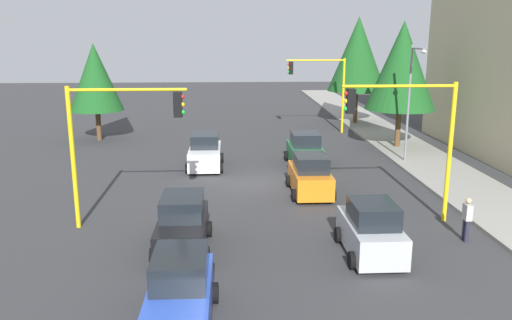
{
  "coord_description": "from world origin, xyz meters",
  "views": [
    {
      "loc": [
        25.89,
        -1.36,
        7.51
      ],
      "look_at": [
        -0.15,
        -0.03,
        1.2
      ],
      "focal_mm": 36.19,
      "sensor_mm": 36.0,
      "label": 1
    }
  ],
  "objects_px": {
    "tree_opposite_side": "(95,77)",
    "car_orange": "(310,176)",
    "street_lamp_curbside": "(412,91)",
    "tree_roadside_mid": "(402,66)",
    "traffic_signal_near_left": "(408,125)",
    "car_black": "(183,226)",
    "tree_roadside_far": "(358,54)",
    "car_blue": "(180,294)",
    "traffic_signal_near_right": "(118,129)",
    "car_white": "(205,152)",
    "car_green": "(305,150)",
    "car_silver": "(371,231)",
    "pedestrian_crossing": "(467,218)",
    "traffic_signal_far_left": "(321,81)"
  },
  "relations": [
    {
      "from": "traffic_signal_near_right",
      "to": "tree_opposite_side",
      "type": "distance_m",
      "value": 18.77
    },
    {
      "from": "traffic_signal_near_right",
      "to": "car_black",
      "type": "distance_m",
      "value": 4.72
    },
    {
      "from": "traffic_signal_near_left",
      "to": "car_green",
      "type": "relative_size",
      "value": 1.57
    },
    {
      "from": "car_orange",
      "to": "car_silver",
      "type": "xyz_separation_m",
      "value": [
        7.27,
        1.02,
        -0.0
      ]
    },
    {
      "from": "tree_roadside_far",
      "to": "car_green",
      "type": "relative_size",
      "value": 2.48
    },
    {
      "from": "car_black",
      "to": "car_white",
      "type": "distance_m",
      "value": 11.83
    },
    {
      "from": "traffic_signal_near_left",
      "to": "street_lamp_curbside",
      "type": "xyz_separation_m",
      "value": [
        -9.61,
        3.49,
        0.29
      ]
    },
    {
      "from": "car_white",
      "to": "traffic_signal_near_right",
      "type": "bearing_deg",
      "value": -16.95
    },
    {
      "from": "traffic_signal_near_left",
      "to": "car_white",
      "type": "bearing_deg",
      "value": -137.76
    },
    {
      "from": "traffic_signal_near_left",
      "to": "street_lamp_curbside",
      "type": "height_order",
      "value": "street_lamp_curbside"
    },
    {
      "from": "street_lamp_curbside",
      "to": "car_black",
      "type": "height_order",
      "value": "street_lamp_curbside"
    },
    {
      "from": "traffic_signal_far_left",
      "to": "tree_roadside_far",
      "type": "bearing_deg",
      "value": 136.6
    },
    {
      "from": "pedestrian_crossing",
      "to": "car_orange",
      "type": "bearing_deg",
      "value": -141.77
    },
    {
      "from": "tree_opposite_side",
      "to": "car_orange",
      "type": "distance_m",
      "value": 19.78
    },
    {
      "from": "traffic_signal_near_right",
      "to": "street_lamp_curbside",
      "type": "bearing_deg",
      "value": 122.83
    },
    {
      "from": "tree_roadside_far",
      "to": "car_orange",
      "type": "xyz_separation_m",
      "value": [
        20.0,
        -7.02,
        -5.06
      ]
    },
    {
      "from": "traffic_signal_near_left",
      "to": "car_orange",
      "type": "xyz_separation_m",
      "value": [
        -4.0,
        -3.23,
        -3.16
      ]
    },
    {
      "from": "street_lamp_curbside",
      "to": "car_blue",
      "type": "relative_size",
      "value": 1.82
    },
    {
      "from": "traffic_signal_near_left",
      "to": "car_white",
      "type": "xyz_separation_m",
      "value": [
        -9.4,
        -8.54,
        -3.16
      ]
    },
    {
      "from": "tree_roadside_far",
      "to": "car_silver",
      "type": "relative_size",
      "value": 2.5
    },
    {
      "from": "car_white",
      "to": "car_green",
      "type": "relative_size",
      "value": 1.09
    },
    {
      "from": "street_lamp_curbside",
      "to": "car_silver",
      "type": "distance_m",
      "value": 14.5
    },
    {
      "from": "tree_opposite_side",
      "to": "car_orange",
      "type": "xyz_separation_m",
      "value": [
        14.0,
        13.48,
        -3.68
      ]
    },
    {
      "from": "tree_roadside_far",
      "to": "car_blue",
      "type": "distance_m",
      "value": 34.14
    },
    {
      "from": "traffic_signal_near_right",
      "to": "car_orange",
      "type": "bearing_deg",
      "value": 116.06
    },
    {
      "from": "traffic_signal_near_left",
      "to": "street_lamp_curbside",
      "type": "relative_size",
      "value": 0.82
    },
    {
      "from": "car_orange",
      "to": "pedestrian_crossing",
      "type": "height_order",
      "value": "car_orange"
    },
    {
      "from": "car_black",
      "to": "traffic_signal_near_left",
      "type": "bearing_deg",
      "value": 105.41
    },
    {
      "from": "traffic_signal_near_left",
      "to": "car_blue",
      "type": "xyz_separation_m",
      "value": [
        7.47,
        -8.43,
        -3.16
      ]
    },
    {
      "from": "street_lamp_curbside",
      "to": "car_orange",
      "type": "height_order",
      "value": "street_lamp_curbside"
    },
    {
      "from": "traffic_signal_near_left",
      "to": "traffic_signal_far_left",
      "type": "distance_m",
      "value": 20.0
    },
    {
      "from": "tree_opposite_side",
      "to": "car_white",
      "type": "xyz_separation_m",
      "value": [
        8.6,
        8.17,
        -3.68
      ]
    },
    {
      "from": "car_orange",
      "to": "car_green",
      "type": "relative_size",
      "value": 1.07
    },
    {
      "from": "tree_roadside_mid",
      "to": "car_black",
      "type": "height_order",
      "value": "tree_roadside_mid"
    },
    {
      "from": "tree_opposite_side",
      "to": "car_green",
      "type": "distance_m",
      "value": 16.73
    },
    {
      "from": "street_lamp_curbside",
      "to": "car_silver",
      "type": "height_order",
      "value": "street_lamp_curbside"
    },
    {
      "from": "car_silver",
      "to": "street_lamp_curbside",
      "type": "bearing_deg",
      "value": 156.12
    },
    {
      "from": "car_black",
      "to": "car_blue",
      "type": "distance_m",
      "value": 5.06
    },
    {
      "from": "tree_roadside_far",
      "to": "car_black",
      "type": "distance_m",
      "value": 29.71
    },
    {
      "from": "tree_opposite_side",
      "to": "tree_roadside_far",
      "type": "bearing_deg",
      "value": 106.31
    },
    {
      "from": "car_blue",
      "to": "street_lamp_curbside",
      "type": "bearing_deg",
      "value": 145.09
    },
    {
      "from": "street_lamp_curbside",
      "to": "tree_roadside_mid",
      "type": "xyz_separation_m",
      "value": [
        -4.39,
        0.8,
        1.22
      ]
    },
    {
      "from": "traffic_signal_near_left",
      "to": "tree_opposite_side",
      "type": "bearing_deg",
      "value": -137.13
    },
    {
      "from": "car_black",
      "to": "car_silver",
      "type": "relative_size",
      "value": 1.09
    },
    {
      "from": "tree_roadside_far",
      "to": "car_green",
      "type": "distance_m",
      "value": 16.51
    },
    {
      "from": "car_silver",
      "to": "traffic_signal_near_left",
      "type": "bearing_deg",
      "value": 145.93
    },
    {
      "from": "car_white",
      "to": "car_silver",
      "type": "bearing_deg",
      "value": 26.53
    },
    {
      "from": "traffic_signal_near_left",
      "to": "pedestrian_crossing",
      "type": "distance_m",
      "value": 4.21
    },
    {
      "from": "traffic_signal_near_right",
      "to": "pedestrian_crossing",
      "type": "height_order",
      "value": "traffic_signal_near_right"
    },
    {
      "from": "car_orange",
      "to": "car_blue",
      "type": "xyz_separation_m",
      "value": [
        11.47,
        -5.2,
        -0.0
      ]
    }
  ]
}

